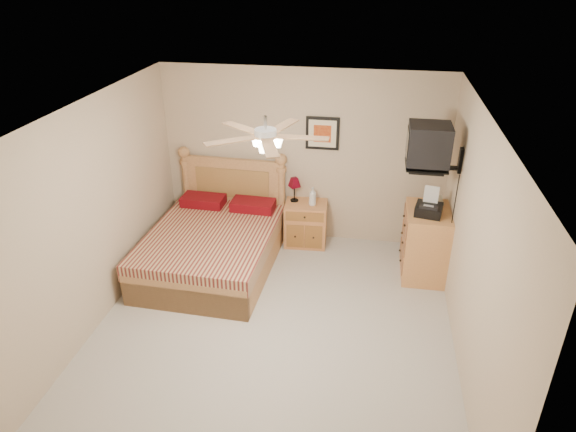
# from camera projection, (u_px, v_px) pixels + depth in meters

# --- Properties ---
(floor) EXTENTS (4.50, 4.50, 0.00)m
(floor) POSITION_uv_depth(u_px,v_px,m) (273.00, 329.00, 5.85)
(floor) COLOR #ADA69C
(floor) RESTS_ON ground
(ceiling) EXTENTS (4.00, 4.50, 0.04)m
(ceiling) POSITION_uv_depth(u_px,v_px,m) (270.00, 114.00, 4.71)
(ceiling) COLOR white
(ceiling) RESTS_ON ground
(wall_back) EXTENTS (4.00, 0.04, 2.50)m
(wall_back) POSITION_uv_depth(u_px,v_px,m) (303.00, 157.00, 7.25)
(wall_back) COLOR #BFA98C
(wall_back) RESTS_ON ground
(wall_front) EXTENTS (4.00, 0.04, 2.50)m
(wall_front) POSITION_uv_depth(u_px,v_px,m) (203.00, 400.00, 3.30)
(wall_front) COLOR #BFA98C
(wall_front) RESTS_ON ground
(wall_left) EXTENTS (0.04, 4.50, 2.50)m
(wall_left) POSITION_uv_depth(u_px,v_px,m) (92.00, 218.00, 5.58)
(wall_left) COLOR #BFA98C
(wall_left) RESTS_ON ground
(wall_right) EXTENTS (0.04, 4.50, 2.50)m
(wall_right) POSITION_uv_depth(u_px,v_px,m) (474.00, 250.00, 4.98)
(wall_right) COLOR #BFA98C
(wall_right) RESTS_ON ground
(bed) EXTENTS (1.64, 2.11, 1.33)m
(bed) POSITION_uv_depth(u_px,v_px,m) (210.00, 225.00, 6.68)
(bed) COLOR #A36F46
(bed) RESTS_ON ground
(nightstand) EXTENTS (0.62, 0.48, 0.64)m
(nightstand) POSITION_uv_depth(u_px,v_px,m) (306.00, 223.00, 7.45)
(nightstand) COLOR #B87442
(nightstand) RESTS_ON ground
(table_lamp) EXTENTS (0.22, 0.22, 0.36)m
(table_lamp) POSITION_uv_depth(u_px,v_px,m) (294.00, 189.00, 7.30)
(table_lamp) COLOR #580212
(table_lamp) RESTS_ON nightstand
(lotion_bottle) EXTENTS (0.13, 0.13, 0.27)m
(lotion_bottle) POSITION_uv_depth(u_px,v_px,m) (313.00, 196.00, 7.20)
(lotion_bottle) COLOR silver
(lotion_bottle) RESTS_ON nightstand
(framed_picture) EXTENTS (0.46, 0.04, 0.46)m
(framed_picture) POSITION_uv_depth(u_px,v_px,m) (322.00, 133.00, 7.03)
(framed_picture) COLOR black
(framed_picture) RESTS_ON wall_back
(dresser) EXTENTS (0.55, 0.79, 0.93)m
(dresser) POSITION_uv_depth(u_px,v_px,m) (425.00, 243.00, 6.67)
(dresser) COLOR #C47D4C
(dresser) RESTS_ON ground
(fax_machine) EXTENTS (0.38, 0.39, 0.34)m
(fax_machine) POSITION_uv_depth(u_px,v_px,m) (430.00, 202.00, 6.30)
(fax_machine) COLOR black
(fax_machine) RESTS_ON dresser
(magazine_lower) EXTENTS (0.23, 0.29, 0.03)m
(magazine_lower) POSITION_uv_depth(u_px,v_px,m) (426.00, 200.00, 6.71)
(magazine_lower) COLOR #A9A18B
(magazine_lower) RESTS_ON dresser
(magazine_upper) EXTENTS (0.22, 0.29, 0.02)m
(magazine_upper) POSITION_uv_depth(u_px,v_px,m) (427.00, 198.00, 6.71)
(magazine_upper) COLOR #9C9274
(magazine_upper) RESTS_ON magazine_lower
(wall_tv) EXTENTS (0.56, 0.46, 0.58)m
(wall_tv) POSITION_uv_depth(u_px,v_px,m) (442.00, 148.00, 5.94)
(wall_tv) COLOR black
(wall_tv) RESTS_ON wall_right
(ceiling_fan) EXTENTS (1.14, 1.14, 0.28)m
(ceiling_fan) POSITION_uv_depth(u_px,v_px,m) (266.00, 136.00, 4.60)
(ceiling_fan) COLOR silver
(ceiling_fan) RESTS_ON ceiling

